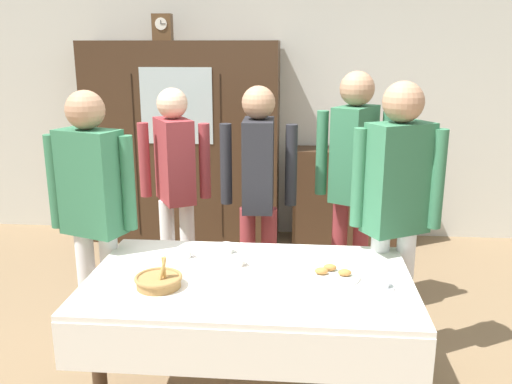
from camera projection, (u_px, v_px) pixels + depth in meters
name	position (u px, v px, depth m)	size (l,w,h in m)	color
ground_plane	(253.00, 377.00, 3.20)	(12.00, 12.00, 0.00)	#846B4C
back_wall	(277.00, 102.00, 5.39)	(6.40, 0.10, 2.70)	silver
dining_table	(249.00, 297.00, 2.81)	(1.68, 1.01, 0.73)	#3D2819
wall_cabinet	(183.00, 143.00, 5.28)	(1.86, 0.46, 1.94)	#3D2819
mantel_clock	(162.00, 27.00, 5.01)	(0.18, 0.11, 0.24)	brown
bookshelf_low	(351.00, 196.00, 5.33)	(1.14, 0.35, 0.93)	#3D2819
book_stack	(353.00, 147.00, 5.20)	(0.17, 0.22, 0.05)	#99332D
tea_cup_mid_left	(226.00, 249.00, 3.12)	(0.13, 0.13, 0.06)	white
tea_cup_near_left	(185.00, 254.00, 3.05)	(0.13, 0.13, 0.06)	white
tea_cup_center	(237.00, 262.00, 2.93)	(0.13, 0.13, 0.06)	white
tea_cup_far_left	(382.00, 283.00, 2.67)	(0.13, 0.13, 0.06)	white
bread_basket	(159.00, 280.00, 2.69)	(0.24, 0.24, 0.16)	#9E7542
pastry_plate	(333.00, 274.00, 2.81)	(0.28, 0.28, 0.05)	white
spoon_center	(390.00, 311.00, 2.44)	(0.12, 0.02, 0.01)	silver
spoon_far_right	(160.00, 261.00, 3.02)	(0.12, 0.02, 0.01)	silver
person_near_right_end	(397.00, 198.00, 3.09)	(0.52, 0.35, 1.71)	silver
person_behind_table_right	(258.00, 182.00, 3.66)	(0.52, 0.37, 1.65)	#933338
person_behind_table_left	(353.00, 170.00, 3.72)	(0.52, 0.41, 1.74)	#933338
person_by_cabinet	(93.00, 202.00, 3.16)	(0.52, 0.31, 1.66)	silver
person_beside_shelf	(175.00, 177.00, 3.90)	(0.52, 0.41, 1.61)	silver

